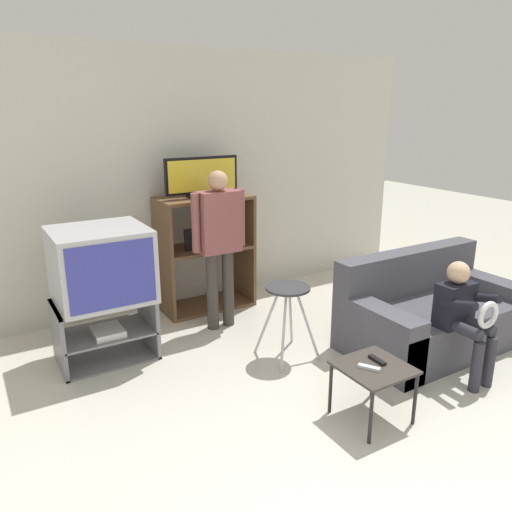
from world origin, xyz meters
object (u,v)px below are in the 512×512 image
Objects in this scene: television_main at (101,264)px; remote_control_black at (377,360)px; couch at (430,315)px; person_standing_adult at (219,236)px; snack_table at (374,373)px; media_shelf at (205,252)px; folding_stool at (288,299)px; tv_stand at (106,330)px; person_seated_child at (463,312)px; television_flat at (202,178)px; remote_control_white at (369,368)px.

television_main reaches higher than remote_control_black.
couch is 1.07× the size of person_standing_adult.
remote_control_black reaches higher than snack_table.
person_standing_adult reaches higher than remote_control_black.
media_shelf is 1.86× the size of folding_stool.
person_seated_child is (2.27, -1.69, 0.28)m from tv_stand.
snack_table is 0.99m from person_seated_child.
person_seated_child reaches higher than snack_table.
folding_stool is 0.69× the size of person_seated_child.
person_seated_child is (1.16, -1.77, -0.36)m from person_standing_adult.
television_main is 5.08× the size of remote_control_black.
tv_stand is at bearing 150.35° from folding_stool.
folding_stool is at bearing -29.65° from tv_stand.
folding_stool reaches higher than remote_control_black.
television_flat is at bearing 26.26° from tv_stand.
couch is at bearing -53.72° from media_shelf.
person_standing_adult reaches higher than folding_stool.
folding_stool is at bearing 135.64° from person_seated_child.
tv_stand is 2.84m from person_seated_child.
media_shelf reaches higher than tv_stand.
media_shelf is at bearing 114.80° from person_seated_child.
folding_stool is (1.29, -0.76, -0.30)m from television_main.
folding_stool is at bearing -85.87° from media_shelf.
person_seated_child is (1.09, -2.27, -0.82)m from television_flat.
television_flat is at bearing 25.78° from television_main.
couch is (1.16, 0.54, -0.13)m from remote_control_black.
tv_stand is 2.20m from remote_control_black.
television_main is 0.62× the size of media_shelf.
couch is (1.28, 0.58, -0.13)m from remote_control_white.
snack_table is 0.29× the size of person_standing_adult.
couch is at bearing 63.00° from person_seated_child.
television_main reaches higher than tv_stand.
tv_stand is 5.36× the size of remote_control_white.
television_flat is at bearing 115.54° from person_seated_child.
couch is 1.75× the size of person_seated_child.
remote_control_white is at bearing -54.82° from tv_stand.
couch reaches higher than folding_stool.
remote_control_white is (-0.06, -1.02, -0.12)m from folding_stool.
television_main is at bearing 154.38° from couch.
tv_stand is 1.01× the size of television_flat.
television_flat is 2.50m from remote_control_black.
snack_table is 1.35m from couch.
couch reaches higher than snack_table.
television_flat reaches higher than couch.
remote_control_white is at bearing -89.11° from media_shelf.
person_seated_child is (2.25, -1.71, -0.28)m from television_main.
person_standing_adult is at bearing 95.92° from snack_table.
tv_stand is 0.84× the size of person_seated_child.
remote_control_black is at bearing -85.57° from television_flat.
couch is at bearing -52.82° from television_flat.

